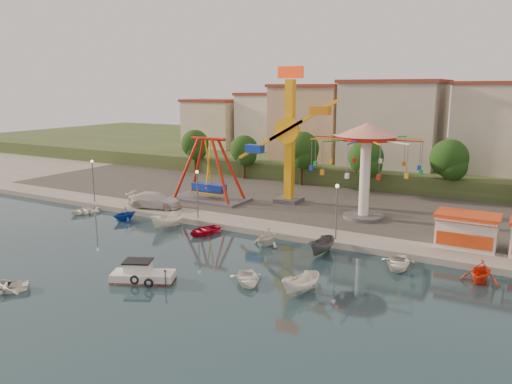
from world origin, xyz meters
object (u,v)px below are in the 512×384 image
Objects in this scene: kamikaze_tower at (292,141)px; cabin_motorboat at (142,275)px; skiff at (301,284)px; pirate_ship_ride at (209,171)px; wave_swinger at (366,149)px; van at (155,200)px; rowboat_a at (247,279)px.

cabin_motorboat is (0.44, -27.42, -7.89)m from kamikaze_tower.
skiff is (12.07, -23.52, -7.64)m from kamikaze_tower.
skiff is at bearing -42.16° from pirate_ship_ride.
wave_swinger is (10.09, -2.90, -0.15)m from kamikaze_tower.
van is at bearing -162.08° from wave_swinger.
pirate_ship_ride is 0.86× the size of wave_swinger.
cabin_motorboat is (10.21, -23.69, -3.95)m from pirate_ship_ride.
skiff is at bearing -32.82° from rowboat_a.
rowboat_a is at bearing -71.97° from kamikaze_tower.
kamikaze_tower is at bearing 163.95° from wave_swinger.
van is (-13.44, 17.05, 1.08)m from cabin_motorboat.
kamikaze_tower is 28.54m from cabin_motorboat.
wave_swinger reaches higher than rowboat_a.
wave_swinger is at bearing 46.76° from rowboat_a.
cabin_motorboat is at bearing 169.33° from rowboat_a.
rowboat_a is 24.76m from van.
skiff is at bearing -7.33° from cabin_motorboat.
skiff is (11.64, 3.90, 0.26)m from cabin_motorboat.
cabin_motorboat is at bearing -111.50° from wave_swinger.
rowboat_a is (17.53, -20.09, -4.03)m from pirate_ship_ride.
cabin_motorboat is 12.28m from skiff.
van reaches higher than cabin_motorboat.
skiff is at bearing -133.76° from van.
wave_swinger is 3.28× the size of rowboat_a.
pirate_ship_ride is 7.91m from van.
skiff is at bearing -84.51° from wave_swinger.
cabin_motorboat is at bearing -89.09° from kamikaze_tower.
kamikaze_tower is 10.50m from wave_swinger.
kamikaze_tower is 1.42× the size of wave_swinger.
pirate_ship_ride is 2.74× the size of skiff.
van reaches higher than rowboat_a.
pirate_ship_ride is at bearing -159.10° from kamikaze_tower.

